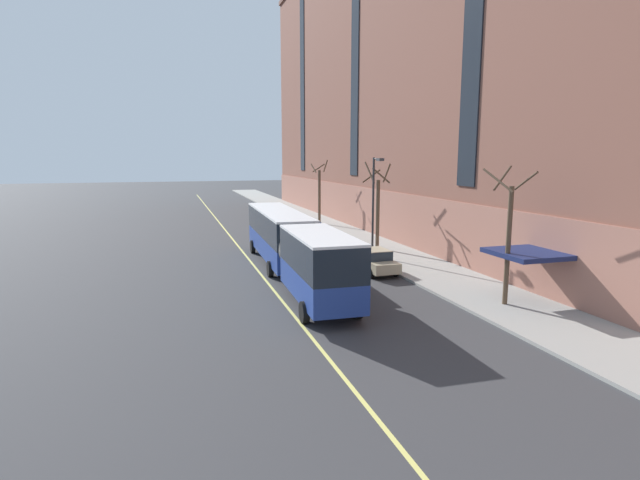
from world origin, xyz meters
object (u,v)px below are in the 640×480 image
at_px(parked_car_champagne_3, 293,220).
at_px(street_tree_far_uptown, 319,193).
at_px(city_bus, 291,243).
at_px(parked_car_navy_1, 311,230).
at_px(street_tree_mid_block, 378,205).
at_px(street_tree_near_corner, 508,236).
at_px(parked_car_champagne_0, 374,261).
at_px(street_lamp, 374,197).
at_px(parked_car_darkgray_2, 273,211).

bearing_deg(parked_car_champagne_3, street_tree_far_uptown, 24.24).
relative_size(city_bus, parked_car_navy_1, 4.73).
xyz_separation_m(city_bus, street_tree_mid_block, (8.67, 6.70, 1.44)).
bearing_deg(parked_car_navy_1, street_tree_near_corner, -81.59).
relative_size(parked_car_champagne_0, street_tree_far_uptown, 0.67).
relative_size(street_tree_near_corner, street_lamp, 0.95).
bearing_deg(parked_car_champagne_3, street_tree_mid_block, -77.04).
bearing_deg(street_lamp, parked_car_navy_1, 100.00).
xyz_separation_m(parked_car_navy_1, street_lamp, (1.83, -10.38, 3.76)).
relative_size(street_tree_mid_block, street_tree_far_uptown, 0.99).
xyz_separation_m(parked_car_champagne_0, street_tree_mid_block, (3.27, 7.11, 2.82)).
bearing_deg(street_tree_far_uptown, street_tree_near_corner, -90.06).
distance_m(street_tree_far_uptown, street_lamp, 19.15).
bearing_deg(street_lamp, city_bus, -152.98).
bearing_deg(street_tree_mid_block, street_tree_far_uptown, 89.86).
height_order(street_tree_near_corner, street_tree_mid_block, street_tree_mid_block).
bearing_deg(street_tree_near_corner, parked_car_navy_1, 98.41).
bearing_deg(parked_car_champagne_3, parked_car_darkgray_2, 90.39).
bearing_deg(parked_car_champagne_0, parked_car_navy_1, 90.65).
bearing_deg(street_tree_far_uptown, street_lamp, -94.91).
relative_size(parked_car_darkgray_2, street_tree_mid_block, 0.70).
distance_m(parked_car_darkgray_2, parked_car_champagne_3, 9.96).
bearing_deg(street_tree_near_corner, parked_car_darkgray_2, 94.82).
distance_m(parked_car_navy_1, street_tree_near_corner, 23.64).
bearing_deg(parked_car_champagne_3, city_bus, -104.18).
bearing_deg(street_lamp, parked_car_darkgray_2, 93.74).
bearing_deg(parked_car_navy_1, parked_car_darkgray_2, 89.88).
distance_m(street_tree_mid_block, street_lamp, 3.60).
bearing_deg(parked_car_darkgray_2, parked_car_champagne_3, -89.61).
distance_m(parked_car_navy_1, street_lamp, 11.19).
height_order(city_bus, parked_car_navy_1, city_bus).
distance_m(parked_car_champagne_0, street_lamp, 5.75).
height_order(city_bus, street_tree_mid_block, street_tree_mid_block).
relative_size(parked_car_champagne_0, street_tree_mid_block, 0.68).
xyz_separation_m(parked_car_darkgray_2, street_tree_near_corner, (3.40, -40.34, 2.81)).
bearing_deg(parked_car_champagne_0, street_tree_mid_block, 65.33).
xyz_separation_m(parked_car_darkgray_2, street_lamp, (1.80, -27.50, 3.75)).
bearing_deg(parked_car_darkgray_2, city_bus, -99.62).
bearing_deg(parked_car_champagne_0, city_bus, 175.62).
distance_m(parked_car_darkgray_2, street_lamp, 27.81).
height_order(parked_car_darkgray_2, street_tree_near_corner, street_tree_near_corner).
relative_size(parked_car_navy_1, parked_car_darkgray_2, 0.92).
bearing_deg(street_lamp, parked_car_champagne_0, -112.54).
bearing_deg(parked_car_champagne_3, parked_car_navy_1, -90.82).
height_order(city_bus, street_tree_far_uptown, street_tree_far_uptown).
distance_m(parked_car_navy_1, street_tree_far_uptown, 9.74).
relative_size(city_bus, street_tree_mid_block, 3.04).
relative_size(parked_car_darkgray_2, street_tree_near_corner, 0.70).
xyz_separation_m(parked_car_champagne_3, street_tree_far_uptown, (3.36, 1.51, 2.76)).
bearing_deg(street_tree_mid_block, street_lamp, -117.33).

